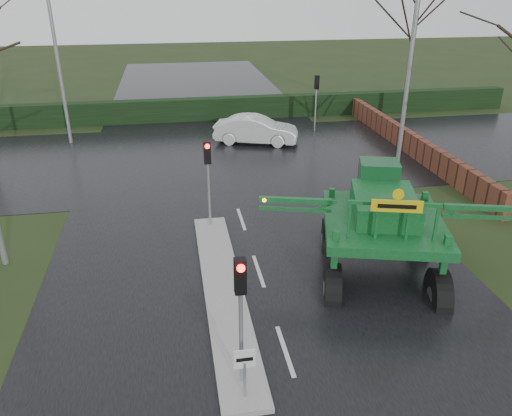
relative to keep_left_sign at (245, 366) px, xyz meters
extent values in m
plane|color=black|center=(1.30, 1.50, -1.06)|extent=(140.00, 140.00, 0.00)
cube|color=black|center=(1.30, 11.50, -1.05)|extent=(14.00, 80.00, 0.02)
cube|color=black|center=(1.30, 17.50, -1.05)|extent=(80.00, 12.00, 0.02)
cube|color=gray|center=(0.00, 4.50, -0.97)|extent=(1.20, 10.00, 0.16)
cube|color=black|center=(1.30, 25.50, -0.31)|extent=(44.00, 0.90, 1.50)
cube|color=#592D1E|center=(11.80, 17.50, -0.46)|extent=(0.40, 20.00, 1.20)
cylinder|color=gray|center=(0.00, 0.00, -0.41)|extent=(0.07, 0.07, 1.00)
cube|color=silver|center=(0.00, 0.00, 0.19)|extent=(0.50, 0.04, 0.50)
cube|color=black|center=(0.00, -0.02, 0.19)|extent=(0.38, 0.01, 0.10)
cylinder|color=gray|center=(0.00, 0.50, 0.69)|extent=(0.10, 0.10, 3.50)
cube|color=black|center=(0.00, 0.50, 2.04)|extent=(0.26, 0.22, 0.85)
sphere|color=#FF0C07|center=(0.00, 0.37, 2.32)|extent=(0.18, 0.18, 0.18)
cylinder|color=gray|center=(0.00, 9.00, 0.69)|extent=(0.10, 0.10, 3.50)
cube|color=black|center=(0.00, 9.00, 2.04)|extent=(0.26, 0.22, 0.85)
sphere|color=#FF0C07|center=(0.00, 8.87, 2.32)|extent=(0.18, 0.18, 0.18)
cylinder|color=gray|center=(7.80, 21.50, 0.69)|extent=(0.10, 0.10, 3.50)
cube|color=black|center=(7.80, 21.50, 2.04)|extent=(0.26, 0.22, 0.85)
sphere|color=#FF0C07|center=(7.80, 21.63, 2.32)|extent=(0.18, 0.18, 0.18)
cylinder|color=gray|center=(9.80, 13.50, 3.94)|extent=(0.20, 0.20, 10.00)
cylinder|color=gray|center=(-7.20, 21.50, 3.94)|extent=(0.20, 0.20, 10.00)
cylinder|color=black|center=(14.30, 22.50, 3.94)|extent=(0.32, 0.32, 10.00)
cylinder|color=black|center=(2.24, 5.94, -0.16)|extent=(0.96, 1.86, 1.80)
cylinder|color=#595B56|center=(2.24, 5.94, -0.16)|extent=(0.68, 0.75, 0.63)
cube|color=#0C471D|center=(2.24, 5.94, 0.96)|extent=(0.24, 0.24, 2.07)
cylinder|color=black|center=(5.35, 5.08, -0.16)|extent=(0.96, 1.86, 1.80)
cylinder|color=#595B56|center=(5.35, 5.08, -0.16)|extent=(0.68, 0.75, 0.63)
cube|color=#0C471D|center=(5.35, 5.08, 0.96)|extent=(0.24, 0.24, 2.07)
cylinder|color=black|center=(1.37, 2.83, -0.16)|extent=(0.96, 1.86, 1.80)
cylinder|color=#595B56|center=(1.37, 2.83, -0.16)|extent=(0.68, 0.75, 0.63)
cube|color=#0C471D|center=(1.37, 2.83, 0.96)|extent=(0.24, 0.24, 2.07)
cylinder|color=black|center=(4.49, 1.96, -0.16)|extent=(0.96, 1.86, 1.80)
cylinder|color=#595B56|center=(4.49, 1.96, -0.16)|extent=(0.68, 0.75, 0.63)
cube|color=#0C471D|center=(4.49, 1.96, 0.96)|extent=(0.24, 0.24, 2.07)
cube|color=#0C471D|center=(3.36, 3.95, 1.55)|extent=(4.79, 5.16, 0.31)
cube|color=#0C471D|center=(3.41, 4.13, 2.04)|extent=(2.63, 3.13, 0.81)
cube|color=#10451F|center=(3.89, 5.86, 2.36)|extent=(1.59, 1.40, 1.17)
cube|color=#0C471D|center=(2.98, 2.57, 2.85)|extent=(2.63, 0.83, 0.11)
cube|color=#0C471D|center=(0.50, 4.38, 2.36)|extent=(2.29, 0.78, 0.16)
sphere|color=orange|center=(-0.48, 4.55, 2.36)|extent=(0.13, 0.13, 0.13)
cube|color=#0C471D|center=(6.04, 2.84, 2.36)|extent=(2.29, 0.78, 0.16)
sphere|color=orange|center=(6.96, 2.49, 2.36)|extent=(0.13, 0.13, 0.13)
cube|color=#DEBD0B|center=(2.88, 2.22, 2.94)|extent=(1.40, 0.44, 0.36)
cube|color=black|center=(2.88, 2.22, 2.94)|extent=(1.04, 0.30, 0.13)
cylinder|color=#DEBD0B|center=(2.88, 2.22, 3.30)|extent=(0.32, 0.12, 0.32)
imported|color=silver|center=(3.65, 19.60, -1.06)|extent=(5.15, 3.16, 1.60)
camera|label=1|loc=(-1.23, -8.55, 7.88)|focal=35.00mm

